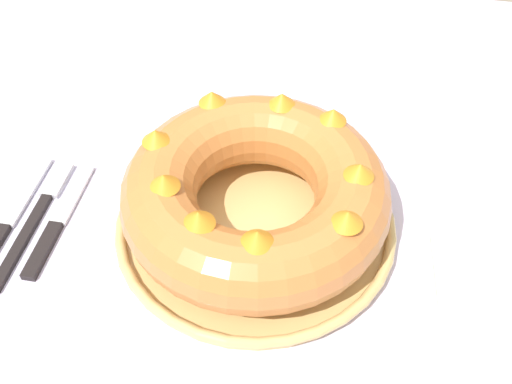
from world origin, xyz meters
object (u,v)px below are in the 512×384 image
object	(u,v)px
serving_knife	(3,229)
bundt_cake	(256,191)
serving_dish	(256,223)
fork	(38,213)
cake_knife	(56,226)
napkin	(505,280)

from	to	relation	value
serving_knife	bundt_cake	bearing A→B (deg)	8.58
serving_dish	bundt_cake	size ratio (longest dim) A/B	1.09
serving_knife	fork	bearing A→B (deg)	42.50
bundt_cake	serving_knife	world-z (taller)	bundt_cake
serving_dish	fork	size ratio (longest dim) A/B	1.64
bundt_cake	fork	world-z (taller)	bundt_cake
bundt_cake	serving_dish	bearing A→B (deg)	-87.85
serving_knife	cake_knife	xyz separation A→B (m)	(0.06, 0.01, 0.00)
serving_dish	serving_knife	bearing A→B (deg)	-169.05
serving_dish	napkin	bearing A→B (deg)	-4.89
fork	napkin	world-z (taller)	fork
cake_knife	serving_knife	bearing A→B (deg)	-170.81
serving_dish	bundt_cake	xyz separation A→B (m)	(-0.00, 0.00, 0.05)
fork	serving_knife	size ratio (longest dim) A/B	0.94
bundt_cake	napkin	xyz separation A→B (m)	(0.27, -0.02, -0.06)
serving_dish	napkin	size ratio (longest dim) A/B	2.11
fork	cake_knife	xyz separation A→B (m)	(0.03, -0.01, -0.00)
bundt_cake	napkin	distance (m)	0.28
fork	cake_knife	distance (m)	0.03
fork	cake_knife	world-z (taller)	cake_knife
bundt_cake	fork	bearing A→B (deg)	-174.18
cake_knife	napkin	size ratio (longest dim) A/B	1.15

